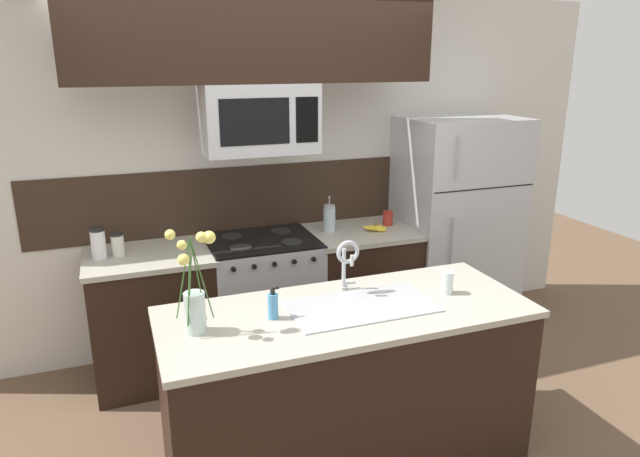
{
  "coord_description": "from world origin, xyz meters",
  "views": [
    {
      "loc": [
        -0.94,
        -2.82,
        2.16
      ],
      "look_at": [
        0.21,
        0.27,
        1.16
      ],
      "focal_mm": 32.0,
      "sensor_mm": 36.0,
      "label": 1
    }
  ],
  "objects_px": {
    "sink_faucet": "(347,259)",
    "drinking_glass": "(447,283)",
    "refrigerator": "(454,225)",
    "coffee_tin": "(388,218)",
    "dish_soap_bottle": "(273,306)",
    "microwave": "(259,118)",
    "french_press": "(329,218)",
    "storage_jar_medium": "(118,245)",
    "storage_jar_tall": "(98,243)",
    "flower_vase": "(195,300)",
    "stove_range": "(264,300)",
    "banana_bunch": "(376,228)"
  },
  "relations": [
    {
      "from": "microwave",
      "to": "french_press",
      "type": "height_order",
      "value": "microwave"
    },
    {
      "from": "dish_soap_bottle",
      "to": "storage_jar_medium",
      "type": "bearing_deg",
      "value": 119.0
    },
    {
      "from": "refrigerator",
      "to": "dish_soap_bottle",
      "type": "bearing_deg",
      "value": -146.26
    },
    {
      "from": "stove_range",
      "to": "storage_jar_medium",
      "type": "relative_size",
      "value": 6.05
    },
    {
      "from": "storage_jar_tall",
      "to": "dish_soap_bottle",
      "type": "xyz_separation_m",
      "value": [
        0.81,
        -1.23,
        -0.03
      ]
    },
    {
      "from": "coffee_tin",
      "to": "dish_soap_bottle",
      "type": "distance_m",
      "value": 1.8
    },
    {
      "from": "storage_jar_medium",
      "to": "sink_faucet",
      "type": "relative_size",
      "value": 0.5
    },
    {
      "from": "flower_vase",
      "to": "drinking_glass",
      "type": "bearing_deg",
      "value": -0.48
    },
    {
      "from": "microwave",
      "to": "storage_jar_medium",
      "type": "xyz_separation_m",
      "value": [
        -0.95,
        0.05,
        -0.78
      ]
    },
    {
      "from": "drinking_glass",
      "to": "flower_vase",
      "type": "distance_m",
      "value": 1.37
    },
    {
      "from": "microwave",
      "to": "sink_faucet",
      "type": "distance_m",
      "value": 1.24
    },
    {
      "from": "microwave",
      "to": "storage_jar_medium",
      "type": "distance_m",
      "value": 1.23
    },
    {
      "from": "banana_bunch",
      "to": "french_press",
      "type": "relative_size",
      "value": 0.71
    },
    {
      "from": "microwave",
      "to": "storage_jar_tall",
      "type": "distance_m",
      "value": 1.31
    },
    {
      "from": "microwave",
      "to": "refrigerator",
      "type": "relative_size",
      "value": 0.43
    },
    {
      "from": "storage_jar_tall",
      "to": "french_press",
      "type": "relative_size",
      "value": 0.77
    },
    {
      "from": "banana_bunch",
      "to": "flower_vase",
      "type": "xyz_separation_m",
      "value": [
        -1.51,
        -1.18,
        0.14
      ]
    },
    {
      "from": "stove_range",
      "to": "refrigerator",
      "type": "height_order",
      "value": "refrigerator"
    },
    {
      "from": "banana_bunch",
      "to": "dish_soap_bottle",
      "type": "height_order",
      "value": "dish_soap_bottle"
    },
    {
      "from": "sink_faucet",
      "to": "refrigerator",
      "type": "bearing_deg",
      "value": 37.53
    },
    {
      "from": "sink_faucet",
      "to": "microwave",
      "type": "bearing_deg",
      "value": 101.38
    },
    {
      "from": "storage_jar_medium",
      "to": "coffee_tin",
      "type": "bearing_deg",
      "value": 0.66
    },
    {
      "from": "storage_jar_medium",
      "to": "dish_soap_bottle",
      "type": "height_order",
      "value": "dish_soap_bottle"
    },
    {
      "from": "microwave",
      "to": "dish_soap_bottle",
      "type": "xyz_separation_m",
      "value": [
        -0.26,
        -1.2,
        -0.79
      ]
    },
    {
      "from": "microwave",
      "to": "dish_soap_bottle",
      "type": "distance_m",
      "value": 1.46
    },
    {
      "from": "dish_soap_bottle",
      "to": "drinking_glass",
      "type": "height_order",
      "value": "dish_soap_bottle"
    },
    {
      "from": "refrigerator",
      "to": "coffee_tin",
      "type": "height_order",
      "value": "refrigerator"
    },
    {
      "from": "french_press",
      "to": "dish_soap_bottle",
      "type": "height_order",
      "value": "french_press"
    },
    {
      "from": "banana_bunch",
      "to": "coffee_tin",
      "type": "distance_m",
      "value": 0.19
    },
    {
      "from": "refrigerator",
      "to": "sink_faucet",
      "type": "height_order",
      "value": "refrigerator"
    },
    {
      "from": "flower_vase",
      "to": "banana_bunch",
      "type": "bearing_deg",
      "value": 38.07
    },
    {
      "from": "refrigerator",
      "to": "sink_faucet",
      "type": "distance_m",
      "value": 1.77
    },
    {
      "from": "dish_soap_bottle",
      "to": "flower_vase",
      "type": "distance_m",
      "value": 0.39
    },
    {
      "from": "storage_jar_tall",
      "to": "banana_bunch",
      "type": "xyz_separation_m",
      "value": [
        1.93,
        -0.07,
        -0.08
      ]
    },
    {
      "from": "stove_range",
      "to": "coffee_tin",
      "type": "bearing_deg",
      "value": 2.82
    },
    {
      "from": "sink_faucet",
      "to": "drinking_glass",
      "type": "height_order",
      "value": "sink_faucet"
    },
    {
      "from": "sink_faucet",
      "to": "drinking_glass",
      "type": "xyz_separation_m",
      "value": [
        0.51,
        -0.2,
        -0.14
      ]
    },
    {
      "from": "storage_jar_medium",
      "to": "french_press",
      "type": "xyz_separation_m",
      "value": [
        1.49,
        0.03,
        0.02
      ]
    },
    {
      "from": "refrigerator",
      "to": "storage_jar_medium",
      "type": "height_order",
      "value": "refrigerator"
    },
    {
      "from": "stove_range",
      "to": "flower_vase",
      "type": "bearing_deg",
      "value": -117.39
    },
    {
      "from": "microwave",
      "to": "storage_jar_tall",
      "type": "bearing_deg",
      "value": 178.2
    },
    {
      "from": "banana_bunch",
      "to": "french_press",
      "type": "height_order",
      "value": "french_press"
    },
    {
      "from": "microwave",
      "to": "stove_range",
      "type": "bearing_deg",
      "value": 90.16
    },
    {
      "from": "refrigerator",
      "to": "coffee_tin",
      "type": "bearing_deg",
      "value": 177.04
    },
    {
      "from": "storage_jar_medium",
      "to": "storage_jar_tall",
      "type": "bearing_deg",
      "value": -172.7
    },
    {
      "from": "banana_bunch",
      "to": "flower_vase",
      "type": "relative_size",
      "value": 0.38
    },
    {
      "from": "banana_bunch",
      "to": "french_press",
      "type": "bearing_deg",
      "value": 159.92
    },
    {
      "from": "drinking_glass",
      "to": "banana_bunch",
      "type": "bearing_deg",
      "value": 83.09
    },
    {
      "from": "coffee_tin",
      "to": "microwave",
      "type": "bearing_deg",
      "value": -176.0
    },
    {
      "from": "microwave",
      "to": "flower_vase",
      "type": "xyz_separation_m",
      "value": [
        -0.64,
        -1.22,
        -0.69
      ]
    }
  ]
}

